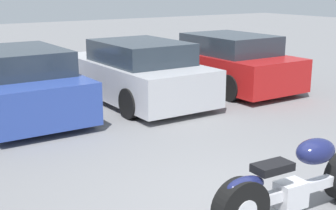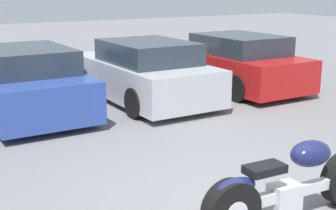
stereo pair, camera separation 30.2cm
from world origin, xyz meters
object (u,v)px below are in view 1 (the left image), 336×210
object	(u,v)px
parked_car_silver	(136,73)
parked_car_blue	(17,84)
motorcycle	(297,183)
parked_car_red	(225,63)

from	to	relation	value
parked_car_silver	parked_car_blue	bearing A→B (deg)	173.81
parked_car_silver	motorcycle	bearing A→B (deg)	-102.47
parked_car_silver	parked_car_red	world-z (taller)	same
parked_car_silver	parked_car_red	xyz separation A→B (m)	(2.62, 0.01, 0.00)
parked_car_blue	parked_car_silver	size ratio (longest dim) A/B	1.00
parked_car_blue	parked_car_red	distance (m)	5.25
parked_car_silver	parked_car_red	size ratio (longest dim) A/B	1.00
parked_car_blue	parked_car_silver	bearing A→B (deg)	-6.19
motorcycle	parked_car_silver	size ratio (longest dim) A/B	0.55
motorcycle	parked_car_blue	size ratio (longest dim) A/B	0.55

